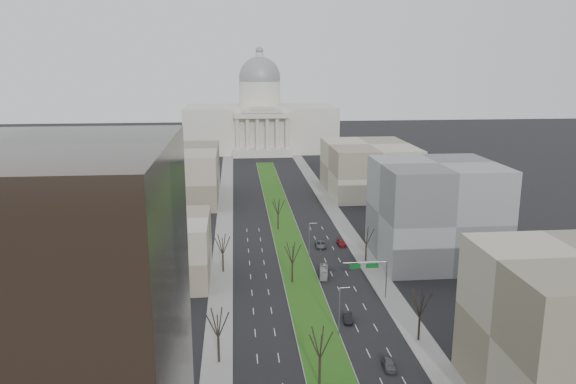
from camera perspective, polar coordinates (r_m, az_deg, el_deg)
ground at (r=162.34m, az=-0.31°, el=-3.85°), size 600.00×600.00×0.00m
median at (r=161.34m, az=-0.27°, el=-3.92°), size 8.00×222.03×0.20m
sidewalk_left at (r=138.06m, az=-6.67°, el=-7.01°), size 5.00×330.00×0.15m
sidewalk_right at (r=141.53m, az=7.74°, el=-6.53°), size 5.00×330.00×0.15m
capitol at (r=306.13m, az=-2.84°, el=7.28°), size 80.00×46.00×55.00m
building_glass_tower at (r=63.69m, az=-26.94°, el=-13.87°), size 34.00×30.00×40.00m
building_beige_left at (r=127.72m, az=-13.84°, el=-5.70°), size 26.00×22.00×14.00m
building_grey_right at (r=139.94m, az=14.76°, el=-1.97°), size 28.00×26.00×24.00m
building_far_left at (r=199.52m, az=-11.42°, el=1.77°), size 30.00×40.00×18.00m
building_far_right at (r=209.09m, az=8.18°, el=2.41°), size 30.00×40.00×18.00m
tree_left_mid at (r=92.05m, az=-7.14°, el=-13.01°), size 5.40×5.40×9.72m
tree_left_far at (r=129.22m, az=-6.67°, el=-5.25°), size 5.28×5.28×9.50m
tree_right_mid at (r=100.46m, az=13.31°, el=-10.86°), size 5.52×5.52×9.94m
tree_right_far at (r=136.65m, az=7.98°, el=-4.40°), size 5.04×5.04×9.07m
tree_median_a at (r=85.70m, az=3.28°, el=-15.01°), size 5.40×5.40×9.72m
tree_median_b at (r=122.13m, az=0.44°, el=-6.19°), size 5.40×5.40×9.72m
tree_median_c at (r=160.27m, az=-1.02°, el=-1.47°), size 5.40×5.40×9.72m
streetlamp_median_b at (r=100.80m, az=5.26°, el=-11.92°), size 1.90×0.20×9.16m
streetlamp_median_c at (r=137.59m, az=2.20°, el=-4.91°), size 1.90×0.20×9.16m
mast_arm_signs at (r=115.80m, az=8.68°, el=-7.92°), size 9.12×0.24×8.09m
car_grey_near at (r=94.16m, az=10.22°, el=-16.78°), size 2.10×4.61×1.53m
car_black at (r=107.93m, az=6.09°, el=-12.56°), size 2.00×4.59×1.47m
car_red at (r=149.20m, az=5.43°, el=-5.19°), size 2.15×4.65×1.32m
car_grey_far at (r=147.53m, az=3.34°, el=-5.33°), size 2.78×5.40×1.46m
box_van at (r=128.26m, az=3.65°, el=-8.09°), size 2.90×7.55×2.05m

